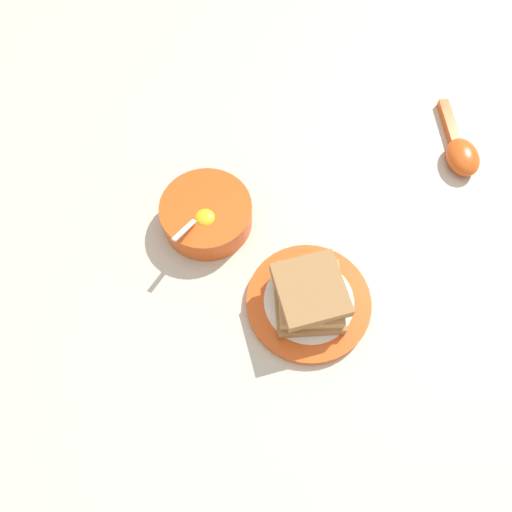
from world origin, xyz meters
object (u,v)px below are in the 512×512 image
(toast_sandwich, at_px, (310,296))
(soup_spoon, at_px, (460,151))
(egg_bowl, at_px, (207,214))
(toast_plate, at_px, (308,302))

(toast_sandwich, xyz_separation_m, soup_spoon, (0.31, -0.21, -0.03))
(egg_bowl, height_order, toast_plate, egg_bowl)
(soup_spoon, bearing_deg, toast_sandwich, 146.24)
(egg_bowl, xyz_separation_m, toast_plate, (-0.10, -0.17, -0.02))
(toast_sandwich, bearing_deg, egg_bowl, 58.01)
(soup_spoon, bearing_deg, toast_plate, 146.09)
(toast_plate, relative_size, toast_sandwich, 1.45)
(egg_bowl, distance_m, soup_spoon, 0.43)
(egg_bowl, relative_size, toast_sandwich, 1.19)
(soup_spoon, bearing_deg, egg_bowl, 117.90)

